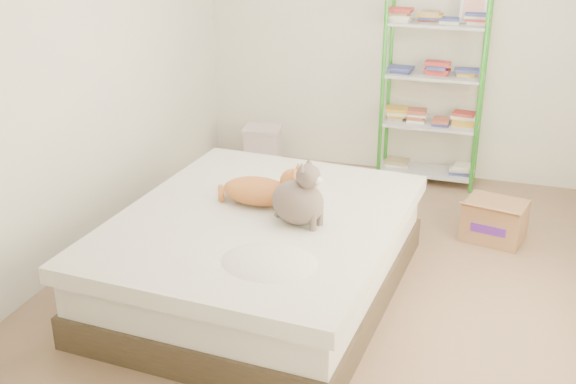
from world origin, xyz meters
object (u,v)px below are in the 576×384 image
at_px(orange_cat, 258,188).
at_px(bed, 260,254).
at_px(grey_cat, 298,193).
at_px(cardboard_box, 495,220).
at_px(shelf_unit, 433,90).
at_px(white_bin, 263,147).

bearing_deg(orange_cat, bed, -67.51).
bearing_deg(grey_cat, cardboard_box, -30.10).
distance_m(orange_cat, shelf_unit, 2.35).
xyz_separation_m(grey_cat, shelf_unit, (0.51, 2.38, 0.10)).
relative_size(bed, cardboard_box, 4.54).
distance_m(bed, white_bin, 2.36).
distance_m(grey_cat, white_bin, 2.55).
bearing_deg(bed, cardboard_box, 45.29).
height_order(bed, shelf_unit, shelf_unit).
relative_size(bed, white_bin, 5.58).
bearing_deg(cardboard_box, shelf_unit, 134.18).
height_order(grey_cat, white_bin, grey_cat).
bearing_deg(grey_cat, white_bin, 36.73).
relative_size(bed, orange_cat, 3.96).
height_order(shelf_unit, white_bin, shelf_unit).
height_order(orange_cat, shelf_unit, shelf_unit).
bearing_deg(white_bin, shelf_unit, 5.05).
relative_size(grey_cat, cardboard_box, 0.83).
xyz_separation_m(bed, orange_cat, (-0.07, 0.18, 0.40)).
bearing_deg(bed, shelf_unit, 74.99).
xyz_separation_m(orange_cat, white_bin, (-0.71, 2.04, -0.47)).
height_order(cardboard_box, white_bin, white_bin).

